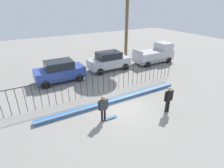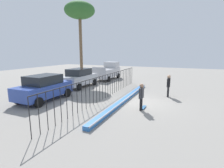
{
  "view_description": "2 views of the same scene",
  "coord_description": "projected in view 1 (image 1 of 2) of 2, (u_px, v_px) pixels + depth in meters",
  "views": [
    {
      "loc": [
        -5.64,
        -8.46,
        6.6
      ],
      "look_at": [
        0.32,
        2.06,
        0.97
      ],
      "focal_mm": 28.58,
      "sensor_mm": 36.0,
      "label": 1
    },
    {
      "loc": [
        -11.56,
        -2.82,
        3.55
      ],
      "look_at": [
        0.77,
        2.6,
        1.0
      ],
      "focal_mm": 27.04,
      "sensor_mm": 36.0,
      "label": 2
    }
  ],
  "objects": [
    {
      "name": "ground_plane",
      "position": [
        123.0,
        109.0,
        11.98
      ],
      "size": [
        60.0,
        60.0,
        0.0
      ],
      "primitive_type": "plane",
      "color": "gray"
    },
    {
      "name": "bowl_coping_ledge",
      "position": [
        114.0,
        100.0,
        12.83
      ],
      "size": [
        11.0,
        0.4,
        0.27
      ],
      "color": "#2D6BB7",
      "rests_on": "ground"
    },
    {
      "name": "perimeter_fence",
      "position": [
        104.0,
        79.0,
        13.74
      ],
      "size": [
        14.04,
        0.04,
        1.83
      ],
      "color": "black",
      "rests_on": "ground"
    },
    {
      "name": "skateboarder",
      "position": [
        103.0,
        106.0,
        10.44
      ],
      "size": [
        0.68,
        0.26,
        1.69
      ],
      "rotation": [
        0.0,
        0.0,
        0.59
      ],
      "color": "black",
      "rests_on": "ground"
    },
    {
      "name": "skateboard",
      "position": [
        111.0,
        118.0,
        11.0
      ],
      "size": [
        0.8,
        0.2,
        0.07
      ],
      "rotation": [
        0.0,
        0.0,
        -0.24
      ],
      "color": "#26598C",
      "rests_on": "ground"
    },
    {
      "name": "camera_operator",
      "position": [
        169.0,
        97.0,
        11.28
      ],
      "size": [
        0.72,
        0.27,
        1.79
      ],
      "rotation": [
        0.0,
        0.0,
        2.54
      ],
      "color": "black",
      "rests_on": "ground"
    },
    {
      "name": "parked_car_blue",
      "position": [
        60.0,
        71.0,
        15.81
      ],
      "size": [
        4.3,
        2.12,
        1.9
      ],
      "rotation": [
        0.0,
        0.0,
        0.06
      ],
      "color": "#2D479E",
      "rests_on": "ground"
    },
    {
      "name": "parked_car_silver",
      "position": [
        109.0,
        61.0,
        18.51
      ],
      "size": [
        4.3,
        2.12,
        1.9
      ],
      "rotation": [
        0.0,
        0.0,
        0.06
      ],
      "color": "#B7BABF",
      "rests_on": "ground"
    },
    {
      "name": "pickup_truck",
      "position": [
        155.0,
        54.0,
        20.65
      ],
      "size": [
        4.7,
        2.12,
        2.24
      ],
      "rotation": [
        0.0,
        0.0,
        0.1
      ],
      "color": "#B7B7BC",
      "rests_on": "ground"
    }
  ]
}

